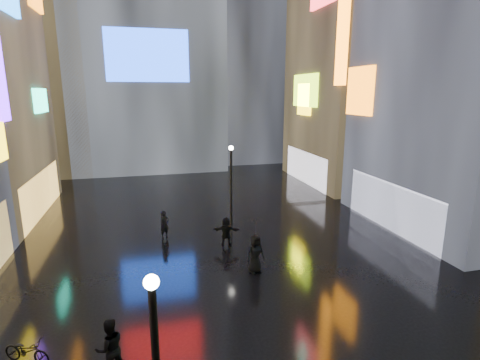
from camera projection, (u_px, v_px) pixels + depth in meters
name	position (u px, v px, depth m)	size (l,w,h in m)	color
ground	(209.00, 228.00, 24.01)	(140.00, 140.00, 0.00)	black
building_right_far	(361.00, 31.00, 34.06)	(10.28, 12.00, 28.00)	black
tower_flank_right	(243.00, 23.00, 46.80)	(12.00, 12.00, 34.00)	black
tower_flank_left	(36.00, 47.00, 38.42)	(10.00, 10.00, 26.00)	black
lamp_far	(231.00, 180.00, 24.24)	(0.30, 0.30, 5.20)	black
pedestrian_1	(110.00, 348.00, 11.37)	(0.91, 0.71, 1.87)	black
pedestrian_4	(255.00, 254.00, 17.97)	(0.91, 0.59, 1.87)	black
pedestrian_5	(226.00, 231.00, 21.16)	(1.52, 0.49, 1.64)	black
pedestrian_6	(165.00, 225.00, 22.22)	(0.61, 0.40, 1.67)	black
umbrella_2	(256.00, 227.00, 17.66)	(0.95, 0.96, 0.87)	black
bicycle	(27.00, 351.00, 11.98)	(0.58, 1.65, 0.87)	black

